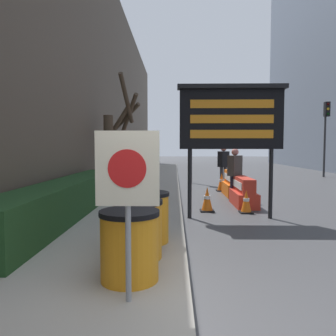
{
  "coord_description": "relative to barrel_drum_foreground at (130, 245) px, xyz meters",
  "views": [
    {
      "loc": [
        -0.18,
        -3.0,
        1.75
      ],
      "look_at": [
        -0.31,
        3.25,
        1.35
      ],
      "focal_mm": 35.0,
      "sensor_mm": 36.0,
      "label": 1
    }
  ],
  "objects": [
    {
      "name": "jersey_barrier_orange_far",
      "position": [
        2.62,
        7.96,
        -0.17
      ],
      "size": [
        0.51,
        1.6,
        0.9
      ],
      "color": "orange",
      "rests_on": "ground_plane"
    },
    {
      "name": "traffic_cone_mid",
      "position": [
        1.43,
        4.99,
        -0.24
      ],
      "size": [
        0.38,
        0.38,
        0.67
      ],
      "color": "black",
      "rests_on": "ground_plane"
    },
    {
      "name": "traffic_light_far_side",
      "position": [
        9.36,
        15.48,
        2.59
      ],
      "size": [
        0.28,
        0.45,
        4.38
      ],
      "color": "#2D2D30",
      "rests_on": "ground_plane"
    },
    {
      "name": "jersey_barrier_red_striped",
      "position": [
        2.62,
        5.93,
        -0.19
      ],
      "size": [
        0.61,
        1.63,
        0.85
      ],
      "color": "red",
      "rests_on": "ground_plane"
    },
    {
      "name": "pedestrian_worker",
      "position": [
        2.49,
        6.72,
        0.45
      ],
      "size": [
        0.51,
        0.5,
        1.72
      ],
      "rotation": [
        0.0,
        0.0,
        0.75
      ],
      "color": "#23283D",
      "rests_on": "ground_plane"
    },
    {
      "name": "traffic_light_near_curb",
      "position": [
        1.33,
        11.98,
        2.0
      ],
      "size": [
        0.28,
        0.44,
        3.52
      ],
      "color": "#2D2D30",
      "rests_on": "ground_plane"
    },
    {
      "name": "sidewalk_left",
      "position": [
        -0.93,
        -0.88,
        -0.5
      ],
      "size": [
        3.32,
        56.0,
        0.14
      ],
      "color": "#A39E93",
      "rests_on": "ground_plane"
    },
    {
      "name": "barrel_drum_middle",
      "position": [
        0.01,
        0.81,
        0.0
      ],
      "size": [
        0.73,
        0.73,
        0.85
      ],
      "color": "orange",
      "rests_on": "sidewalk_left"
    },
    {
      "name": "hedge_strip",
      "position": [
        -1.99,
        3.81,
        -0.02
      ],
      "size": [
        0.9,
        7.58,
        0.83
      ],
      "color": "#1E421E",
      "rests_on": "sidewalk_left"
    },
    {
      "name": "pedestrian_passerby",
      "position": [
        2.73,
        10.82,
        0.5
      ],
      "size": [
        0.55,
        0.52,
        1.81
      ],
      "rotation": [
        0.0,
        0.0,
        3.83
      ],
      "color": "#333338",
      "rests_on": "ground_plane"
    },
    {
      "name": "message_board",
      "position": [
        1.91,
        4.13,
        1.87
      ],
      "size": [
        2.6,
        0.36,
        3.24
      ],
      "color": "black",
      "rests_on": "ground_plane"
    },
    {
      "name": "traffic_cone_far",
      "position": [
        2.45,
        4.79,
        -0.27
      ],
      "size": [
        0.35,
        0.35,
        0.62
      ],
      "color": "black",
      "rests_on": "ground_plane"
    },
    {
      "name": "traffic_cone_near",
      "position": [
        2.43,
        9.2,
        -0.21
      ],
      "size": [
        0.41,
        0.41,
        0.74
      ],
      "color": "black",
      "rests_on": "ground_plane"
    },
    {
      "name": "bare_tree",
      "position": [
        -1.74,
        8.53,
        1.52
      ],
      "size": [
        1.51,
        2.23,
        4.24
      ],
      "color": "#4C3D2D",
      "rests_on": "sidewalk_left"
    },
    {
      "name": "barrel_drum_foreground",
      "position": [
        0.0,
        0.0,
        0.0
      ],
      "size": [
        0.73,
        0.73,
        0.85
      ],
      "color": "orange",
      "rests_on": "sidewalk_left"
    },
    {
      "name": "building_left_facade",
      "position": [
        -2.79,
        8.92,
        4.48
      ],
      "size": [
        0.4,
        50.4,
        10.09
      ],
      "color": "brown",
      "rests_on": "ground_plane"
    },
    {
      "name": "ground_plane",
      "position": [
        0.73,
        -0.88,
        -0.57
      ],
      "size": [
        120.0,
        120.0,
        0.0
      ],
      "primitive_type": "plane",
      "color": "#3F3F42"
    },
    {
      "name": "barrel_drum_back",
      "position": [
        0.09,
        1.61,
        0.0
      ],
      "size": [
        0.73,
        0.73,
        0.85
      ],
      "color": "orange",
      "rests_on": "sidewalk_left"
    },
    {
      "name": "warning_sign",
      "position": [
        0.06,
        -0.57,
        0.83
      ],
      "size": [
        0.65,
        0.08,
        1.78
      ],
      "color": "gray",
      "rests_on": "sidewalk_left"
    }
  ]
}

